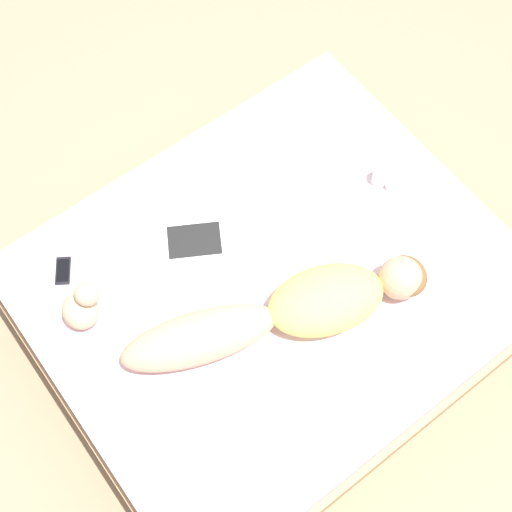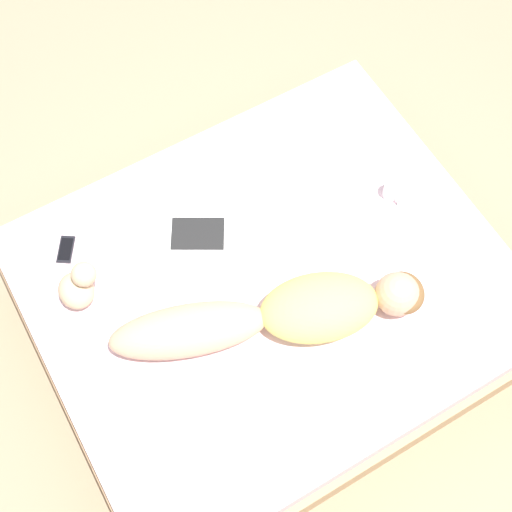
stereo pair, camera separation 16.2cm
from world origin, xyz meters
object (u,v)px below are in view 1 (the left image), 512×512
(cell_phone, at_px, (63,271))
(open_magazine, at_px, (192,217))
(person, at_px, (290,311))
(coffee_mug, at_px, (381,177))

(cell_phone, bearing_deg, open_magazine, 21.91)
(person, height_order, open_magazine, person)
(cell_phone, bearing_deg, person, -16.38)
(coffee_mug, distance_m, cell_phone, 1.48)
(person, height_order, coffee_mug, person)
(person, distance_m, cell_phone, 1.00)
(person, xyz_separation_m, open_magazine, (-0.64, -0.05, -0.09))
(coffee_mug, bearing_deg, open_magazine, -114.55)
(person, height_order, cell_phone, person)
(cell_phone, bearing_deg, coffee_mug, 14.13)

